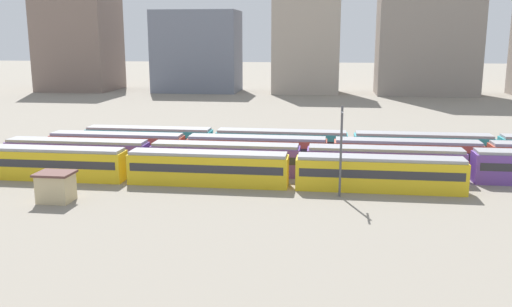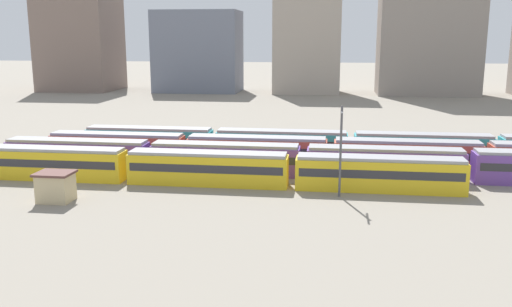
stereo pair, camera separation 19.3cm
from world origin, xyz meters
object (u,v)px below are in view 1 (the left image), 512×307
catenary_pole_0 (341,147)px  signal_hut (56,187)px  train_track_3 (496,149)px  train_track_2 (330,152)px  train_track_0 (208,168)px  train_track_1 (303,161)px

catenary_pole_0 → signal_hut: 29.18m
train_track_3 → train_track_2: bearing=-166.5°
train_track_0 → train_track_1: (10.45, 5.20, 0.00)m
train_track_2 → catenary_pole_0: 13.76m
train_track_0 → signal_hut: bearing=-148.2°
train_track_0 → train_track_3: bearing=23.9°
catenary_pole_0 → signal_hut: size_ratio=2.64×
train_track_0 → train_track_1: bearing=26.5°
train_track_3 → catenary_pole_0: catenary_pole_0 is taller
train_track_1 → train_track_3: same height
train_track_3 → signal_hut: train_track_3 is taller
train_track_0 → train_track_2: size_ratio=0.75×
catenary_pole_0 → signal_hut: (-28.39, -5.64, -3.73)m
train_track_2 → signal_hut: size_ratio=20.75×
signal_hut → train_track_1: bearing=29.6°
train_track_3 → signal_hut: (-48.99, -24.14, -0.35)m
train_track_1 → signal_hut: 27.84m
train_track_2 → catenary_pole_0: (1.01, -13.30, 3.38)m
train_track_0 → train_track_2: bearing=37.4°
catenary_pole_0 → train_track_1: bearing=117.3°
train_track_3 → signal_hut: 54.61m
train_track_3 → signal_hut: size_ratio=31.25×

